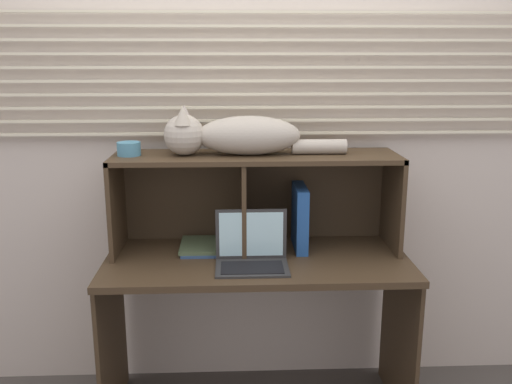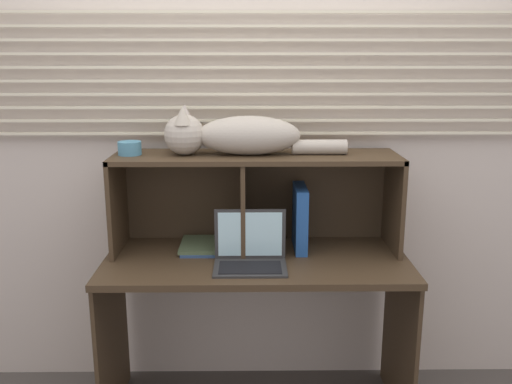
% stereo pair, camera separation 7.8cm
% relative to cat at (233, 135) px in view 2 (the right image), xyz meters
% --- Properties ---
extents(back_panel_with_blinds, '(4.40, 0.08, 2.50)m').
position_rel_cat_xyz_m(back_panel_with_blinds, '(0.10, 0.22, -0.06)').
color(back_panel_with_blinds, beige).
rests_on(back_panel_with_blinds, ground).
extents(desk, '(1.37, 0.61, 0.77)m').
position_rel_cat_xyz_m(desk, '(0.10, -0.12, -0.70)').
color(desk, '#40301E').
rests_on(desk, ground).
extents(hutch_shelf_unit, '(1.30, 0.34, 0.45)m').
position_rel_cat_xyz_m(hutch_shelf_unit, '(0.10, 0.03, -0.23)').
color(hutch_shelf_unit, '#40301E').
rests_on(hutch_shelf_unit, desk).
extents(cat, '(0.82, 0.19, 0.22)m').
position_rel_cat_xyz_m(cat, '(0.00, 0.00, 0.00)').
color(cat, '#B4AA9A').
rests_on(cat, hutch_shelf_unit).
extents(laptop, '(0.31, 0.21, 0.24)m').
position_rel_cat_xyz_m(laptop, '(0.08, -0.22, -0.49)').
color(laptop, '#2F2F2F').
rests_on(laptop, desk).
extents(binder_upright, '(0.05, 0.24, 0.30)m').
position_rel_cat_xyz_m(binder_upright, '(0.31, 0.00, -0.39)').
color(binder_upright, '#225098').
rests_on(binder_upright, desk).
extents(book_stack, '(0.20, 0.25, 0.03)m').
position_rel_cat_xyz_m(book_stack, '(-0.15, -0.00, -0.53)').
color(book_stack, '#314E7D').
rests_on(book_stack, desk).
extents(small_basket, '(0.10, 0.10, 0.06)m').
position_rel_cat_xyz_m(small_basket, '(-0.47, 0.00, -0.06)').
color(small_basket, teal).
rests_on(small_basket, hutch_shelf_unit).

